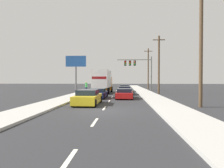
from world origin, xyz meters
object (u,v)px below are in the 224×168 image
object	(u,v)px
box_truck	(103,80)
roadside_billboard	(76,65)
car_red	(125,94)
utility_pole_far	(148,68)
utility_pole_near	(201,40)
car_green	(125,89)
utility_pole_mid	(159,64)
pedestrian_near_corner	(86,87)
car_maroon	(125,91)
traffic_signal_mast	(136,65)
car_navy	(98,93)
car_yellow	(88,98)

from	to	relation	value
box_truck	roadside_billboard	size ratio (longest dim) A/B	1.15
car_red	utility_pole_far	size ratio (longest dim) A/B	0.49
box_truck	utility_pole_near	world-z (taller)	utility_pole_near
car_green	utility_pole_mid	size ratio (longest dim) A/B	0.48
utility_pole_far	pedestrian_near_corner	xyz separation A→B (m)	(-11.31, -13.77, -3.66)
car_maroon	traffic_signal_mast	size ratio (longest dim) A/B	0.65
box_truck	utility_pole_far	xyz separation A→B (m)	(8.71, 13.31, 2.60)
car_red	box_truck	bearing A→B (deg)	109.99
box_truck	traffic_signal_mast	world-z (taller)	traffic_signal_mast
car_red	pedestrian_near_corner	distance (m)	10.79
car_navy	utility_pole_near	world-z (taller)	utility_pole_near
car_maroon	car_navy	bearing A→B (deg)	-118.14
box_truck	car_navy	size ratio (longest dim) A/B	1.86
car_navy	car_maroon	xyz separation A→B (m)	(3.13, 5.85, 0.02)
utility_pole_near	pedestrian_near_corner	world-z (taller)	utility_pole_near
car_navy	car_yellow	size ratio (longest dim) A/B	0.97
traffic_signal_mast	utility_pole_mid	distance (m)	8.75
traffic_signal_mast	utility_pole_near	world-z (taller)	utility_pole_near
car_yellow	car_green	distance (m)	19.61
car_yellow	utility_pole_far	bearing A→B (deg)	73.52
car_yellow	utility_pole_near	xyz separation A→B (m)	(8.95, -1.25, 4.56)
car_green	utility_pole_mid	xyz separation A→B (m)	(5.05, -5.67, 3.92)
pedestrian_near_corner	car_green	bearing A→B (deg)	37.14
car_red	traffic_signal_mast	bearing A→B (deg)	82.46
utility_pole_far	roadside_billboard	world-z (taller)	utility_pole_far
car_green	box_truck	bearing A→B (deg)	-130.11
car_green	traffic_signal_mast	world-z (taller)	traffic_signal_mast
car_navy	utility_pole_near	bearing A→B (deg)	-39.85
roadside_billboard	utility_pole_mid	bearing A→B (deg)	-39.07
car_maroon	utility_pole_far	size ratio (longest dim) A/B	0.47
car_green	utility_pole_far	xyz separation A→B (m)	(5.21, 9.15, 4.11)
box_truck	car_maroon	bearing A→B (deg)	-42.54
car_red	utility_pole_near	size ratio (longest dim) A/B	0.44
utility_pole_far	car_navy	bearing A→B (deg)	-110.62
box_truck	car_yellow	size ratio (longest dim) A/B	1.80
car_green	car_maroon	size ratio (longest dim) A/B	0.98
car_green	roadside_billboard	distance (m)	13.42
utility_pole_far	car_red	bearing A→B (deg)	-103.12
car_red	traffic_signal_mast	world-z (taller)	traffic_signal_mast
utility_pole_near	box_truck	bearing A→B (deg)	119.30
car_yellow	utility_pole_mid	world-z (taller)	utility_pole_mid
traffic_signal_mast	utility_pole_mid	xyz separation A→B (m)	(3.00, -8.21, -0.41)
utility_pole_near	car_yellow	bearing A→B (deg)	172.03
utility_pole_near	utility_pole_far	bearing A→B (deg)	90.99
roadside_billboard	utility_pole_far	bearing A→B (deg)	8.03
car_navy	traffic_signal_mast	bearing A→B (deg)	71.56
car_yellow	roadside_billboard	xyz separation A→B (m)	(-7.26, 26.29, 4.64)
car_yellow	roadside_billboard	bearing A→B (deg)	105.45
car_yellow	car_green	xyz separation A→B (m)	(3.22, 19.35, -0.04)
car_navy	utility_pole_far	distance (m)	24.20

